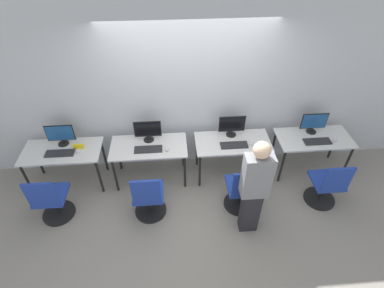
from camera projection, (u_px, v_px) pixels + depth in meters
The scene contains 24 objects.
ground_plane at pixel (193, 188), 4.98m from camera, with size 20.00×20.00×0.00m, color gray.
wall_back at pixel (189, 92), 4.63m from camera, with size 12.00×0.05×2.80m.
desk_far_left at pixel (63, 154), 4.68m from camera, with size 1.20×0.61×0.71m.
monitor_far_left at pixel (60, 134), 4.63m from camera, with size 0.43×0.17×0.36m.
keyboard_far_left at pixel (60, 153), 4.57m from camera, with size 0.43×0.16×0.02m.
mouse_far_left at pixel (78, 151), 4.59m from camera, with size 0.06×0.09×0.03m.
office_chair_far_left at pixel (51, 201), 4.30m from camera, with size 0.48×0.48×0.90m.
desk_left at pixel (149, 150), 4.76m from camera, with size 1.20×0.61×0.71m.
monitor_left at pixel (148, 131), 4.70m from camera, with size 0.43×0.17×0.36m.
keyboard_left at pixel (148, 149), 4.63m from camera, with size 0.43×0.16×0.02m.
mouse_left at pixel (167, 149), 4.63m from camera, with size 0.06×0.09×0.03m.
office_chair_left at pixel (149, 198), 4.34m from camera, with size 0.48×0.48×0.90m.
desk_right at pixel (232, 145), 4.84m from camera, with size 1.20×0.61×0.71m.
monitor_right at pixel (232, 125), 4.80m from camera, with size 0.43×0.17×0.36m.
keyboard_right at pixel (234, 145), 4.71m from camera, with size 0.43×0.16×0.02m.
mouse_right at pixel (251, 143), 4.74m from camera, with size 0.06×0.09×0.03m.
office_chair_right at pixel (242, 191), 4.44m from camera, with size 0.48×0.48×0.90m.
person_right at pixel (255, 187), 3.84m from camera, with size 0.36×0.21×1.61m.
desk_far_right at pixel (313, 141), 4.92m from camera, with size 1.20×0.61×0.71m.
monitor_far_right at pixel (314, 122), 4.86m from camera, with size 0.43×0.17×0.36m.
keyboard_far_right at pixel (317, 141), 4.78m from camera, with size 0.43×0.16×0.02m.
mouse_far_right at pixel (335, 140), 4.80m from camera, with size 0.06×0.09×0.03m.
office_chair_far_right at pixel (327, 186), 4.52m from camera, with size 0.48×0.48×0.90m.
placard_far_left at pixel (78, 146), 4.64m from camera, with size 0.16×0.03×0.08m.
Camera 1 is at (-0.27, -3.31, 3.78)m, focal length 28.00 mm.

